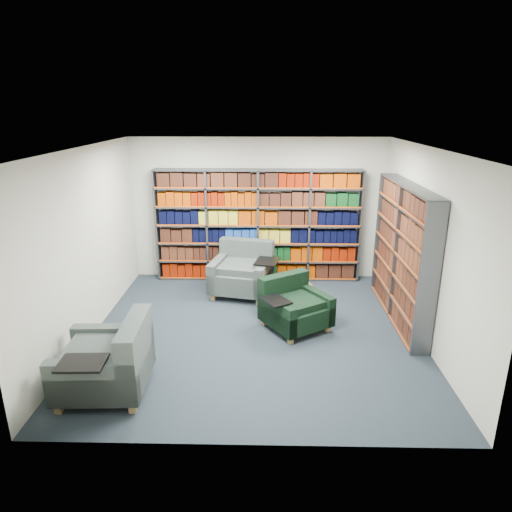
{
  "coord_description": "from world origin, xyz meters",
  "views": [
    {
      "loc": [
        0.16,
        -6.38,
        3.34
      ],
      "look_at": [
        0.0,
        0.6,
        1.05
      ],
      "focal_mm": 32.0,
      "sensor_mm": 36.0,
      "label": 1
    }
  ],
  "objects_px": {
    "chair_teal_left": "(243,272)",
    "chair_green_right": "(293,307)",
    "chair_teal_front": "(112,364)",
    "coffee_table": "(286,291)"
  },
  "relations": [
    {
      "from": "chair_green_right",
      "to": "coffee_table",
      "type": "bearing_deg",
      "value": 97.09
    },
    {
      "from": "chair_green_right",
      "to": "chair_teal_front",
      "type": "distance_m",
      "value": 2.91
    },
    {
      "from": "chair_teal_left",
      "to": "chair_teal_front",
      "type": "bearing_deg",
      "value": -113.93
    },
    {
      "from": "chair_teal_left",
      "to": "chair_green_right",
      "type": "distance_m",
      "value": 1.66
    },
    {
      "from": "chair_teal_left",
      "to": "chair_green_right",
      "type": "height_order",
      "value": "chair_teal_left"
    },
    {
      "from": "chair_teal_left",
      "to": "chair_teal_front",
      "type": "height_order",
      "value": "chair_teal_left"
    },
    {
      "from": "coffee_table",
      "to": "chair_teal_front",
      "type": "bearing_deg",
      "value": -132.11
    },
    {
      "from": "chair_teal_front",
      "to": "coffee_table",
      "type": "bearing_deg",
      "value": 47.89
    },
    {
      "from": "chair_teal_left",
      "to": "chair_teal_front",
      "type": "relative_size",
      "value": 1.08
    },
    {
      "from": "chair_green_right",
      "to": "chair_teal_front",
      "type": "xyz_separation_m",
      "value": [
        -2.29,
        -1.81,
        0.06
      ]
    }
  ]
}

